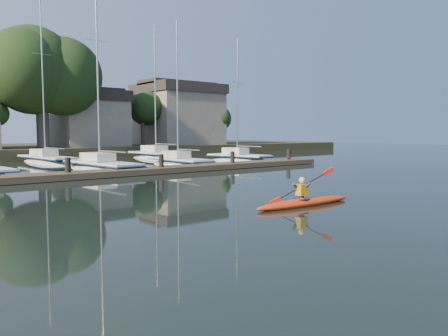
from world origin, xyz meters
TOP-DOWN VIEW (x-y plane):
  - ground at (0.00, 0.00)m, footprint 160.00×160.00m
  - kayak at (0.45, -0.07)m, footprint 4.55×1.07m
  - dock at (0.00, 14.00)m, footprint 34.00×2.00m
  - sailboat_2 at (0.62, 17.83)m, footprint 2.91×9.18m
  - sailboat_3 at (7.08, 18.10)m, footprint 2.14×7.68m
  - sailboat_4 at (13.91, 18.92)m, footprint 3.32×7.39m
  - sailboat_6 at (-0.02, 27.48)m, footprint 2.90×9.89m
  - sailboat_7 at (10.03, 26.46)m, footprint 2.84×8.92m
  - shore at (1.61, 40.29)m, footprint 90.00×25.25m

SIDE VIEW (x-z plane):
  - sailboat_7 at x=10.03m, z-range -7.30..6.88m
  - sailboat_4 at x=13.91m, z-range -6.26..5.87m
  - sailboat_2 at x=0.62m, z-range -7.66..7.29m
  - sailboat_3 at x=7.08m, z-range -6.35..5.98m
  - sailboat_6 at x=-0.02m, z-range -7.93..7.57m
  - ground at x=0.00m, z-range 0.00..0.00m
  - kayak at x=0.45m, z-range -0.55..0.90m
  - dock at x=0.00m, z-range -0.70..1.10m
  - shore at x=1.61m, z-range -3.15..9.60m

